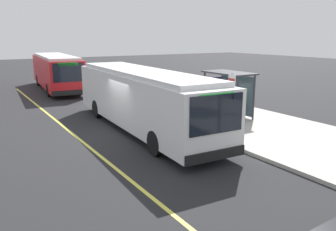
{
  "coord_description": "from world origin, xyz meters",
  "views": [
    {
      "loc": [
        14.56,
        -6.58,
        4.55
      ],
      "look_at": [
        2.42,
        0.92,
        1.23
      ],
      "focal_mm": 36.7,
      "sensor_mm": 36.0,
      "label": 1
    }
  ],
  "objects_px": {
    "transit_bus_second": "(56,71)",
    "pedestrian_commuter": "(199,100)",
    "route_sign_post": "(231,96)",
    "waiting_bench": "(229,108)",
    "transit_bus_main": "(142,97)"
  },
  "relations": [
    {
      "from": "transit_bus_second",
      "to": "pedestrian_commuter",
      "type": "height_order",
      "value": "transit_bus_second"
    },
    {
      "from": "route_sign_post",
      "to": "transit_bus_second",
      "type": "bearing_deg",
      "value": -171.13
    },
    {
      "from": "waiting_bench",
      "to": "pedestrian_commuter",
      "type": "height_order",
      "value": "pedestrian_commuter"
    },
    {
      "from": "transit_bus_second",
      "to": "waiting_bench",
      "type": "xyz_separation_m",
      "value": [
        16.03,
        5.4,
        -0.98
      ]
    },
    {
      "from": "transit_bus_second",
      "to": "route_sign_post",
      "type": "bearing_deg",
      "value": 8.87
    },
    {
      "from": "waiting_bench",
      "to": "pedestrian_commuter",
      "type": "bearing_deg",
      "value": -115.96
    },
    {
      "from": "waiting_bench",
      "to": "route_sign_post",
      "type": "height_order",
      "value": "route_sign_post"
    },
    {
      "from": "transit_bus_main",
      "to": "waiting_bench",
      "type": "height_order",
      "value": "transit_bus_main"
    },
    {
      "from": "transit_bus_second",
      "to": "route_sign_post",
      "type": "relative_size",
      "value": 4.03
    },
    {
      "from": "route_sign_post",
      "to": "pedestrian_commuter",
      "type": "bearing_deg",
      "value": 165.89
    },
    {
      "from": "waiting_bench",
      "to": "pedestrian_commuter",
      "type": "distance_m",
      "value": 1.8
    },
    {
      "from": "transit_bus_second",
      "to": "waiting_bench",
      "type": "height_order",
      "value": "transit_bus_second"
    },
    {
      "from": "pedestrian_commuter",
      "to": "route_sign_post",
      "type": "bearing_deg",
      "value": -14.11
    },
    {
      "from": "waiting_bench",
      "to": "pedestrian_commuter",
      "type": "relative_size",
      "value": 0.95
    },
    {
      "from": "transit_bus_main",
      "to": "route_sign_post",
      "type": "height_order",
      "value": "same"
    }
  ]
}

